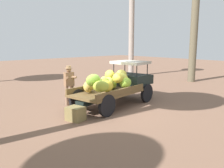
% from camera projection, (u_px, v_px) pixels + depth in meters
% --- Properties ---
extents(ground_plane, '(60.00, 60.00, 0.00)m').
position_uv_depth(ground_plane, '(109.00, 108.00, 9.83)').
color(ground_plane, brown).
extents(truck, '(4.60, 2.31, 1.86)m').
position_uv_depth(truck, '(118.00, 84.00, 10.18)').
color(truck, black).
rests_on(truck, ground).
extents(farmer, '(0.52, 0.48, 1.74)m').
position_uv_depth(farmer, '(69.00, 83.00, 10.05)').
color(farmer, '#896850').
rests_on(farmer, ground).
extents(wooden_crate, '(0.62, 0.70, 0.49)m').
position_uv_depth(wooden_crate, '(76.00, 114.00, 8.16)').
color(wooden_crate, olive).
rests_on(wooden_crate, ground).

